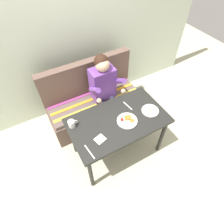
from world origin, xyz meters
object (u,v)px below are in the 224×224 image
(knife, at_px, (90,152))
(plate_eggs, at_px, (150,111))
(plate_breakfast, at_px, (127,120))
(fork, at_px, (128,106))
(table, at_px, (118,124))
(coffee_mug, at_px, (72,124))
(person, at_px, (105,87))
(napkin, at_px, (100,139))
(couch, at_px, (93,103))

(knife, bearing_deg, plate_eggs, 2.62)
(plate_breakfast, distance_m, plate_eggs, 0.34)
(fork, height_order, knife, same)
(table, distance_m, coffee_mug, 0.57)
(coffee_mug, bearing_deg, knife, -85.59)
(table, xyz_separation_m, coffee_mug, (-0.52, 0.18, 0.13))
(person, height_order, fork, person)
(plate_breakfast, relative_size, fork, 1.46)
(table, bearing_deg, coffee_mug, 160.62)
(fork, distance_m, knife, 0.80)
(knife, bearing_deg, coffee_mug, 87.68)
(napkin, bearing_deg, person, 58.35)
(couch, bearing_deg, table, -90.00)
(couch, height_order, knife, couch)
(knife, bearing_deg, person, 46.09)
(person, bearing_deg, plate_eggs, -66.46)
(plate_breakfast, distance_m, knife, 0.59)
(couch, bearing_deg, napkin, -109.37)
(table, distance_m, fork, 0.27)
(couch, bearing_deg, fork, -70.39)
(person, bearing_deg, coffee_mug, -148.13)
(napkin, bearing_deg, knife, -153.15)
(coffee_mug, height_order, napkin, coffee_mug)
(plate_eggs, bearing_deg, knife, -170.65)
(person, height_order, plate_eggs, person)
(table, distance_m, napkin, 0.36)
(table, distance_m, couch, 0.83)
(person, distance_m, knife, 1.03)
(couch, relative_size, plate_breakfast, 5.79)
(plate_eggs, relative_size, fork, 1.27)
(person, relative_size, plate_eggs, 5.62)
(person, bearing_deg, napkin, -121.65)
(plate_eggs, xyz_separation_m, coffee_mug, (-0.95, 0.26, 0.04))
(napkin, bearing_deg, fork, 27.03)
(couch, distance_m, fork, 0.78)
(plate_breakfast, height_order, plate_eggs, plate_breakfast)
(fork, xyz_separation_m, knife, (-0.71, -0.36, 0.00))
(table, height_order, fork, fork)
(plate_eggs, distance_m, napkin, 0.75)
(table, height_order, person, person)
(fork, bearing_deg, couch, 102.37)
(napkin, bearing_deg, plate_eggs, 4.96)
(table, distance_m, knife, 0.55)
(coffee_mug, bearing_deg, fork, -3.82)
(person, xyz_separation_m, coffee_mug, (-0.65, -0.41, 0.04))
(plate_breakfast, height_order, napkin, plate_breakfast)
(table, height_order, plate_breakfast, plate_breakfast)
(plate_eggs, relative_size, napkin, 1.89)
(knife, bearing_deg, napkin, 20.12)
(person, distance_m, plate_eggs, 0.73)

